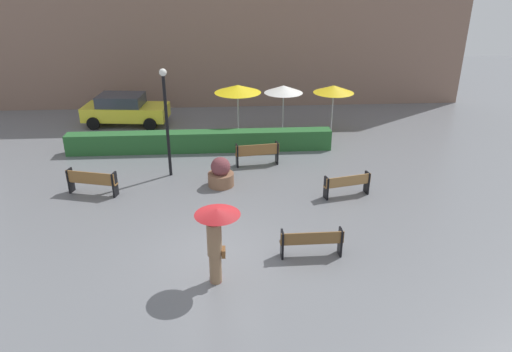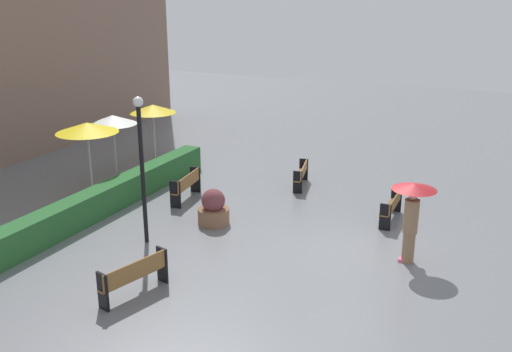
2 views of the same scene
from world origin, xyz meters
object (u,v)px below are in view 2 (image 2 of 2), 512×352
at_px(bench_back_row, 187,184).
at_px(bench_far_right, 302,173).
at_px(bench_near_right, 392,206).
at_px(patio_umbrella_yellow_far, 153,109).
at_px(planter_pot, 213,209).
at_px(bench_far_left, 135,275).
at_px(pedestrian_with_umbrella, 412,209).
at_px(lamp_post, 141,156).
at_px(patio_umbrella_white, 113,120).
at_px(patio_umbrella_yellow, 87,128).

bearing_deg(bench_back_row, bench_far_right, -45.51).
distance_m(bench_near_right, bench_back_row, 6.87).
distance_m(bench_near_right, patio_umbrella_yellow_far, 11.28).
bearing_deg(planter_pot, bench_near_right, -62.34).
relative_size(bench_far_left, bench_back_row, 1.03).
bearing_deg(pedestrian_with_umbrella, patio_umbrella_yellow_far, 65.09).
bearing_deg(lamp_post, planter_pot, -28.89).
bearing_deg(bench_far_right, bench_back_row, 134.49).
distance_m(planter_pot, patio_umbrella_yellow_far, 8.16).
relative_size(bench_far_left, patio_umbrella_yellow_far, 0.81).
relative_size(bench_far_left, lamp_post, 0.45).
distance_m(bench_back_row, lamp_post, 4.08).
relative_size(bench_far_right, bench_near_right, 0.97).
xyz_separation_m(planter_pot, lamp_post, (-1.98, 1.09, 2.07)).
height_order(pedestrian_with_umbrella, patio_umbrella_yellow_far, patio_umbrella_yellow_far).
relative_size(bench_back_row, lamp_post, 0.43).
bearing_deg(bench_far_right, lamp_post, 160.56).
xyz_separation_m(planter_pot, patio_umbrella_white, (3.03, 6.09, 1.63)).
bearing_deg(pedestrian_with_umbrella, planter_pot, 89.31).
relative_size(bench_far_right, bench_far_left, 0.93).
relative_size(bench_far_left, pedestrian_with_umbrella, 0.86).
bearing_deg(patio_umbrella_yellow, planter_pot, -98.59).
relative_size(bench_near_right, bench_back_row, 0.99).
distance_m(pedestrian_with_umbrella, patio_umbrella_yellow, 11.41).
xyz_separation_m(pedestrian_with_umbrella, planter_pot, (0.07, 5.93, -1.01)).
bearing_deg(lamp_post, patio_umbrella_yellow, 57.08).
xyz_separation_m(bench_far_right, patio_umbrella_yellow, (-3.68, 6.61, 1.84)).
relative_size(patio_umbrella_yellow, patio_umbrella_white, 1.09).
bearing_deg(pedestrian_with_umbrella, patio_umbrella_white, 75.53).
bearing_deg(patio_umbrella_yellow, bench_far_left, -132.69).
relative_size(bench_far_right, bench_back_row, 0.95).
relative_size(lamp_post, patio_umbrella_yellow, 1.67).
relative_size(planter_pot, patio_umbrella_yellow, 0.45).
bearing_deg(bench_back_row, planter_pot, -128.54).
height_order(bench_near_right, bench_back_row, bench_back_row).
distance_m(bench_far_right, planter_pot, 4.65).
xyz_separation_m(patio_umbrella_white, patio_umbrella_yellow_far, (2.38, -0.21, 0.02)).
bearing_deg(patio_umbrella_yellow_far, pedestrian_with_umbrella, -114.91).
bearing_deg(patio_umbrella_yellow, bench_far_right, -60.92).
bearing_deg(bench_far_right, pedestrian_with_umbrella, -133.97).
bearing_deg(bench_near_right, patio_umbrella_white, 87.65).
bearing_deg(bench_far_left, bench_far_right, -4.56).
xyz_separation_m(lamp_post, patio_umbrella_white, (5.01, 4.99, -0.43)).
height_order(patio_umbrella_yellow, patio_umbrella_yellow_far, patio_umbrella_yellow).
height_order(bench_far_left, lamp_post, lamp_post).
distance_m(bench_near_right, lamp_post, 7.81).
distance_m(bench_back_row, patio_umbrella_yellow_far, 5.83).
distance_m(pedestrian_with_umbrella, lamp_post, 7.35).
xyz_separation_m(bench_far_left, planter_pot, (4.61, 0.47, -0.06)).
bearing_deg(patio_umbrella_white, patio_umbrella_yellow_far, -4.93).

